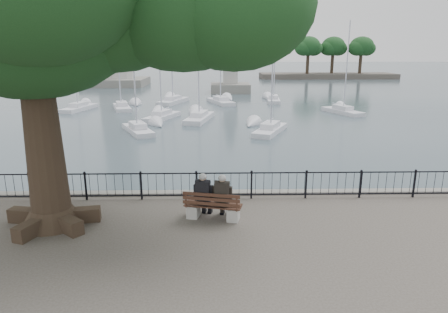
{
  "coord_description": "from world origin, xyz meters",
  "views": [
    {
      "loc": [
        -0.3,
        -11.23,
        5.29
      ],
      "look_at": [
        0.0,
        2.5,
        1.6
      ],
      "focal_mm": 32.0,
      "sensor_mm": 36.0,
      "label": 1
    }
  ],
  "objects_px": {
    "bench": "(213,209)",
    "lighthouse": "(112,6)",
    "person_right": "(223,198)",
    "person_left": "(204,197)",
    "lion_monument": "(230,78)"
  },
  "relations": [
    {
      "from": "person_left",
      "to": "person_right",
      "type": "distance_m",
      "value": 0.62
    },
    {
      "from": "lighthouse",
      "to": "person_left",
      "type": "bearing_deg",
      "value": -74.18
    },
    {
      "from": "person_right",
      "to": "lion_monument",
      "type": "distance_m",
      "value": 49.27
    },
    {
      "from": "bench",
      "to": "person_left",
      "type": "height_order",
      "value": "person_left"
    },
    {
      "from": "bench",
      "to": "person_left",
      "type": "relative_size",
      "value": 1.24
    },
    {
      "from": "person_left",
      "to": "lion_monument",
      "type": "distance_m",
      "value": 49.16
    },
    {
      "from": "person_right",
      "to": "lighthouse",
      "type": "xyz_separation_m",
      "value": [
        -17.93,
        61.29,
        11.79
      ]
    },
    {
      "from": "lion_monument",
      "to": "bench",
      "type": "bearing_deg",
      "value": -92.79
    },
    {
      "from": "person_right",
      "to": "person_left",
      "type": "bearing_deg",
      "value": 167.0
    },
    {
      "from": "bench",
      "to": "person_right",
      "type": "distance_m",
      "value": 0.5
    },
    {
      "from": "bench",
      "to": "lighthouse",
      "type": "xyz_separation_m",
      "value": [
        -17.6,
        61.32,
        12.15
      ]
    },
    {
      "from": "person_left",
      "to": "lighthouse",
      "type": "relative_size",
      "value": 0.05
    },
    {
      "from": "person_left",
      "to": "lion_monument",
      "type": "height_order",
      "value": "lion_monument"
    },
    {
      "from": "lighthouse",
      "to": "bench",
      "type": "bearing_deg",
      "value": -73.99
    },
    {
      "from": "person_left",
      "to": "lighthouse",
      "type": "distance_m",
      "value": 64.64
    }
  ]
}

